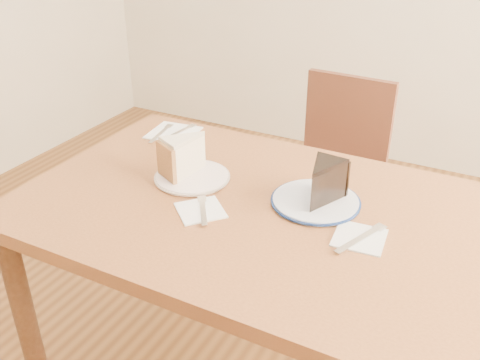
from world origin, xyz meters
name	(u,v)px	position (x,y,z in m)	size (l,w,h in m)	color
table	(250,234)	(0.00, 0.00, 0.65)	(1.20, 0.80, 0.75)	#562E17
chair_far	(332,176)	(-0.01, 0.76, 0.47)	(0.44, 0.44, 0.84)	#34180F
plate_cream	(192,177)	(-0.20, 0.04, 0.76)	(0.20, 0.20, 0.01)	silver
plate_navy	(316,201)	(0.15, 0.08, 0.76)	(0.22, 0.22, 0.01)	silver
carrot_cake	(187,156)	(-0.23, 0.05, 0.81)	(0.09, 0.12, 0.10)	white
chocolate_cake	(321,186)	(0.17, 0.07, 0.81)	(0.09, 0.12, 0.10)	black
napkin_cream	(200,210)	(-0.09, -0.09, 0.75)	(0.11, 0.11, 0.00)	white
napkin_navy	(359,238)	(0.30, -0.03, 0.75)	(0.12, 0.12, 0.00)	white
napkin_spare	(173,133)	(-0.43, 0.29, 0.75)	(0.15, 0.15, 0.00)	white
fork_cream	(203,211)	(-0.08, -0.10, 0.76)	(0.01, 0.14, 0.00)	silver
knife_navy	(360,239)	(0.30, -0.03, 0.76)	(0.02, 0.17, 0.00)	silver
fork_spare	(181,131)	(-0.41, 0.30, 0.76)	(0.01, 0.14, 0.00)	silver
knife_spare	(161,134)	(-0.46, 0.25, 0.76)	(0.01, 0.16, 0.00)	silver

